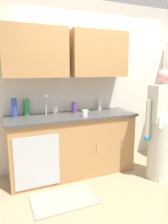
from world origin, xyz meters
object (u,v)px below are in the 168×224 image
at_px(sink, 51,117).
at_px(bottle_soap, 99,104).
at_px(bottle_dish_liquid, 74,107).
at_px(person_at_sink, 161,134).
at_px(cup_by_sink, 85,113).
at_px(bottle_water_tall, 14,108).
at_px(knife_on_counter, 122,111).
at_px(sponge, 85,111).
at_px(bottle_cleaner_spray, 27,107).

bearing_deg(sink, bottle_soap, 12.67).
height_order(sink, bottle_soap, sink).
distance_m(sink, bottle_dish_liquid, 0.45).
height_order(person_at_sink, cup_by_sink, person_at_sink).
height_order(bottle_soap, cup_by_sink, bottle_soap).
distance_m(sink, bottle_water_tall, 0.54).
height_order(bottle_dish_liquid, knife_on_counter, bottle_dish_liquid).
bearing_deg(sponge, bottle_cleaner_spray, 173.13).
xyz_separation_m(person_at_sink, bottle_water_tall, (-1.95, 0.83, 0.38)).
bearing_deg(knife_on_counter, sink, 65.44).
relative_size(person_at_sink, cup_by_sink, 16.51).
xyz_separation_m(bottle_dish_liquid, bottle_water_tall, (-0.90, 0.02, 0.05)).
bearing_deg(bottle_cleaner_spray, bottle_dish_liquid, -6.03).
relative_size(knife_on_counter, sponge, 2.18).
bearing_deg(sink, cup_by_sink, -24.83).
height_order(bottle_soap, bottle_cleaner_spray, bottle_cleaner_spray).
distance_m(bottle_water_tall, knife_on_counter, 1.70).
distance_m(knife_on_counter, sponge, 0.62).
xyz_separation_m(sink, bottle_dish_liquid, (0.42, 0.15, 0.10)).
xyz_separation_m(bottle_dish_liquid, bottle_cleaner_spray, (-0.73, 0.08, 0.03)).
height_order(bottle_water_tall, knife_on_counter, bottle_water_tall).
height_order(bottle_dish_liquid, cup_by_sink, bottle_dish_liquid).
relative_size(bottle_cleaner_spray, sponge, 2.14).
bearing_deg(cup_by_sink, sponge, 66.04).
height_order(sink, person_at_sink, person_at_sink).
bearing_deg(sink, bottle_dish_liquid, 19.53).
xyz_separation_m(bottle_water_tall, knife_on_counter, (1.68, -0.22, -0.13)).
bearing_deg(sink, person_at_sink, -24.18).
relative_size(person_at_sink, bottle_soap, 8.03).
height_order(bottle_dish_liquid, bottle_cleaner_spray, bottle_cleaner_spray).
distance_m(person_at_sink, knife_on_counter, 0.71).
height_order(bottle_dish_liquid, sponge, bottle_dish_liquid).
xyz_separation_m(bottle_soap, sponge, (-0.30, -0.08, -0.09)).
distance_m(bottle_soap, knife_on_counter, 0.40).
distance_m(bottle_cleaner_spray, bottle_water_tall, 0.19).
height_order(bottle_soap, sponge, bottle_soap).
height_order(bottle_water_tall, sponge, bottle_water_tall).
xyz_separation_m(sink, sponge, (0.59, 0.12, 0.03)).
distance_m(bottle_cleaner_spray, sponge, 0.91).
height_order(sink, bottle_dish_liquid, sink).
bearing_deg(cup_by_sink, bottle_water_tall, 158.15).
height_order(bottle_cleaner_spray, knife_on_counter, bottle_cleaner_spray).
bearing_deg(cup_by_sink, person_at_sink, -23.89).
distance_m(person_at_sink, bottle_cleaner_spray, 2.02).
bearing_deg(cup_by_sink, bottle_cleaner_spray, 150.34).
bearing_deg(bottle_dish_liquid, knife_on_counter, -14.50).
height_order(cup_by_sink, sponge, cup_by_sink).
xyz_separation_m(bottle_dish_liquid, knife_on_counter, (0.77, -0.20, -0.08)).
bearing_deg(bottle_water_tall, person_at_sink, -22.92).
height_order(sink, knife_on_counter, sink).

